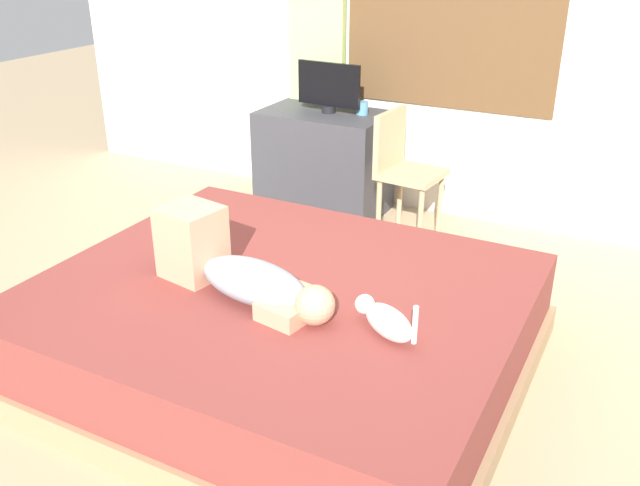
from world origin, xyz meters
TOP-DOWN VIEW (x-y plane):
  - ground_plane at (0.00, 0.00)m, footprint 16.00×16.00m
  - back_wall_with_window at (0.00, 2.38)m, footprint 6.40×0.14m
  - bed at (0.03, 0.08)m, footprint 2.21×1.89m
  - person_lying at (-0.10, -0.07)m, footprint 0.94×0.40m
  - cat at (0.62, -0.08)m, footprint 0.33×0.22m
  - desk at (-0.73, 1.98)m, footprint 0.90×0.56m
  - tv_monitor at (-0.69, 1.98)m, footprint 0.48×0.10m
  - cup at (-0.46, 2.04)m, footprint 0.08×0.08m
  - chair_by_desk at (-0.04, 1.78)m, footprint 0.41×0.41m
  - curtain_left at (-0.93, 2.26)m, footprint 0.44×0.06m

SIDE VIEW (x-z plane):
  - ground_plane at x=0.00m, z-range 0.00..0.00m
  - bed at x=0.03m, z-range 0.00..0.44m
  - desk at x=-0.73m, z-range 0.00..0.74m
  - chair_by_desk at x=-0.04m, z-range 0.08..0.94m
  - cat at x=0.62m, z-range 0.41..0.62m
  - person_lying at x=-0.10m, z-range 0.39..0.73m
  - cup at x=-0.46m, z-range 0.74..0.83m
  - tv_monitor at x=-0.69m, z-range 0.75..1.10m
  - curtain_left at x=-0.93m, z-range 0.00..2.64m
  - back_wall_with_window at x=0.00m, z-range 0.00..2.90m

